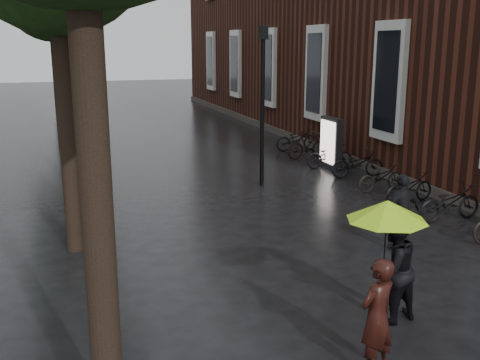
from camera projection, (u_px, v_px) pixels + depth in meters
name	position (u px, v px, depth m)	size (l,w,h in m)	color
brick_building	(379.00, 2.00, 26.10)	(10.20, 33.20, 12.00)	#38160F
person_burgundy	(377.00, 317.00, 7.10)	(0.57, 0.38, 1.57)	black
person_black	(393.00, 268.00, 8.46)	(0.82, 0.64, 1.69)	black
lime_umbrella	(387.00, 210.00, 7.53)	(1.11, 1.11, 1.63)	black
pedestrian_walking	(402.00, 212.00, 11.41)	(0.93, 0.39, 1.59)	black
parked_bicycles	(363.00, 167.00, 17.11)	(1.99, 11.47, 1.01)	black
ad_lightbox	(331.00, 143.00, 18.80)	(0.27, 1.15, 1.73)	black
lamp_post	(262.00, 91.00, 16.11)	(0.24, 0.24, 4.61)	black
cycle_sign	(77.00, 103.00, 22.28)	(0.15, 0.50, 2.75)	#262628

